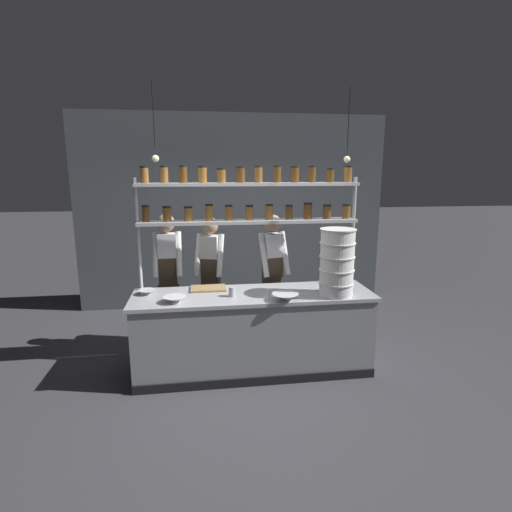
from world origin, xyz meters
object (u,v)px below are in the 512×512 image
(chef_center, at_px, (211,272))
(prep_bowl_near_left, at_px, (147,292))
(chef_left, at_px, (168,272))
(chef_right, at_px, (272,271))
(cutting_board, at_px, (208,288))
(prep_bowl_center_front, at_px, (175,299))
(container_stack, at_px, (337,262))
(serving_cup_front, at_px, (232,292))
(spice_shelf_unit, at_px, (250,205))
(prep_bowl_center_back, at_px, (285,297))

(chef_center, xyz_separation_m, prep_bowl_near_left, (-0.72, -0.67, -0.03))
(chef_left, distance_m, chef_right, 1.32)
(chef_right, distance_m, cutting_board, 0.93)
(chef_right, xyz_separation_m, prep_bowl_center_front, (-1.18, -0.84, -0.05))
(chef_center, height_order, prep_bowl_near_left, chef_center)
(cutting_board, distance_m, prep_bowl_near_left, 0.69)
(chef_right, relative_size, container_stack, 2.35)
(prep_bowl_center_front, height_order, serving_cup_front, serving_cup_front)
(prep_bowl_near_left, bearing_deg, cutting_board, 7.76)
(container_stack, bearing_deg, prep_bowl_center_front, -179.82)
(cutting_board, relative_size, prep_bowl_center_front, 1.68)
(spice_shelf_unit, relative_size, cutting_board, 6.39)
(chef_left, bearing_deg, spice_shelf_unit, -23.90)
(prep_bowl_near_left, relative_size, prep_bowl_center_front, 0.80)
(spice_shelf_unit, height_order, prep_bowl_center_back, spice_shelf_unit)
(prep_bowl_near_left, height_order, serving_cup_front, serving_cup_front)
(chef_left, xyz_separation_m, chef_right, (1.31, -0.09, -0.01))
(chef_center, relative_size, container_stack, 2.30)
(chef_right, relative_size, prep_bowl_near_left, 9.06)
(cutting_board, xyz_separation_m, serving_cup_front, (0.25, -0.30, 0.04))
(spice_shelf_unit, distance_m, chef_right, 0.98)
(chef_left, height_order, container_stack, chef_left)
(spice_shelf_unit, height_order, chef_right, spice_shelf_unit)
(chef_right, height_order, container_stack, chef_right)
(prep_bowl_center_back, bearing_deg, chef_left, 140.79)
(cutting_board, distance_m, serving_cup_front, 0.39)
(prep_bowl_center_back, bearing_deg, serving_cup_front, 157.43)
(cutting_board, relative_size, serving_cup_front, 3.79)
(chef_right, bearing_deg, chef_left, 161.85)
(cutting_board, relative_size, prep_bowl_near_left, 2.10)
(prep_bowl_near_left, relative_size, prep_bowl_center_back, 0.67)
(chef_right, relative_size, serving_cup_front, 16.32)
(container_stack, bearing_deg, chef_right, 123.38)
(chef_left, height_order, chef_center, chef_left)
(spice_shelf_unit, xyz_separation_m, cutting_board, (-0.50, -0.11, -0.93))
(spice_shelf_unit, xyz_separation_m, chef_left, (-0.98, 0.41, -0.85))
(chef_center, relative_size, prep_bowl_center_front, 7.10)
(container_stack, xyz_separation_m, cutting_board, (-1.38, 0.41, -0.36))
(container_stack, xyz_separation_m, prep_bowl_center_back, (-0.59, -0.11, -0.33))
(chef_center, bearing_deg, spice_shelf_unit, -29.52)
(spice_shelf_unit, xyz_separation_m, prep_bowl_center_back, (0.29, -0.63, -0.91))
(chef_center, bearing_deg, serving_cup_front, -60.38)
(cutting_board, bearing_deg, prep_bowl_center_front, -130.55)
(container_stack, xyz_separation_m, prep_bowl_near_left, (-2.06, 0.32, -0.34))
(prep_bowl_near_left, xyz_separation_m, prep_bowl_center_front, (0.32, -0.32, 0.01))
(serving_cup_front, bearing_deg, chef_right, 51.41)
(chef_left, distance_m, cutting_board, 0.71)
(cutting_board, height_order, prep_bowl_near_left, prep_bowl_near_left)
(cutting_board, xyz_separation_m, prep_bowl_center_back, (0.79, -0.53, 0.03))
(chef_right, distance_m, prep_bowl_center_back, 0.95)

